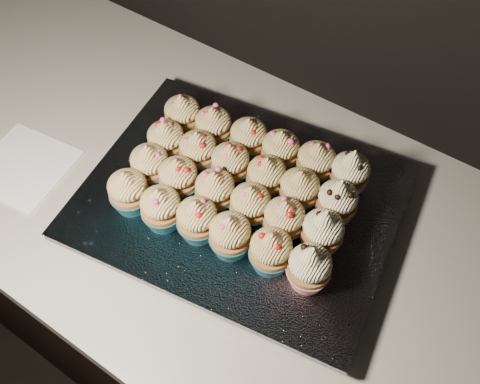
{
  "coord_description": "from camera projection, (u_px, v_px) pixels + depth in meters",
  "views": [
    {
      "loc": [
        0.43,
        1.3,
        1.63
      ],
      "look_at": [
        0.16,
        1.7,
        0.95
      ],
      "focal_mm": 40.0,
      "sensor_mm": 36.0,
      "label": 1
    }
  ],
  "objects": [
    {
      "name": "cupcake_10",
      "position": [
        284.0,
        220.0,
        0.78
      ],
      "size": [
        0.06,
        0.06,
        0.08
      ],
      "color": "#1A647B",
      "rests_on": "foil_lining"
    },
    {
      "name": "cupcake_3",
      "position": [
        230.0,
        235.0,
        0.77
      ],
      "size": [
        0.06,
        0.06,
        0.08
      ],
      "color": "#1A647B",
      "rests_on": "foil_lining"
    },
    {
      "name": "cupcake_20",
      "position": [
        249.0,
        138.0,
        0.87
      ],
      "size": [
        0.06,
        0.06,
        0.08
      ],
      "color": "#1A647B",
      "rests_on": "foil_lining"
    },
    {
      "name": "cupcake_4",
      "position": [
        271.0,
        251.0,
        0.75
      ],
      "size": [
        0.06,
        0.06,
        0.08
      ],
      "color": "#1A647B",
      "rests_on": "foil_lining"
    },
    {
      "name": "cupcake_9",
      "position": [
        250.0,
        205.0,
        0.8
      ],
      "size": [
        0.06,
        0.06,
        0.08
      ],
      "color": "#1A647B",
      "rests_on": "foil_lining"
    },
    {
      "name": "cupcake_8",
      "position": [
        215.0,
        191.0,
        0.81
      ],
      "size": [
        0.06,
        0.06,
        0.08
      ],
      "color": "#1A647B",
      "rests_on": "foil_lining"
    },
    {
      "name": "worktop",
      "position": [
        166.0,
        172.0,
        0.95
      ],
      "size": [
        2.44,
        0.64,
        0.04
      ],
      "primitive_type": "cube",
      "color": "beige",
      "rests_on": "cabinet"
    },
    {
      "name": "cupcake_2",
      "position": [
        197.0,
        219.0,
        0.78
      ],
      "size": [
        0.06,
        0.06,
        0.08
      ],
      "color": "#1A647B",
      "rests_on": "foil_lining"
    },
    {
      "name": "cupcake_14",
      "position": [
        230.0,
        164.0,
        0.84
      ],
      "size": [
        0.06,
        0.06,
        0.08
      ],
      "color": "#1A647B",
      "rests_on": "foil_lining"
    },
    {
      "name": "cupcake_11",
      "position": [
        322.0,
        231.0,
        0.77
      ],
      "size": [
        0.06,
        0.06,
        0.1
      ],
      "color": "maroon",
      "rests_on": "foil_lining"
    },
    {
      "name": "baking_tray",
      "position": [
        240.0,
        206.0,
        0.87
      ],
      "size": [
        0.5,
        0.41,
        0.02
      ],
      "primitive_type": "cube",
      "rotation": [
        0.0,
        0.0,
        0.15
      ],
      "color": "black",
      "rests_on": "worktop"
    },
    {
      "name": "cupcake_7",
      "position": [
        179.0,
        178.0,
        0.83
      ],
      "size": [
        0.06,
        0.06,
        0.08
      ],
      "color": "#1A647B",
      "rests_on": "foil_lining"
    },
    {
      "name": "cabinet",
      "position": [
        186.0,
        284.0,
        1.32
      ],
      "size": [
        2.4,
        0.6,
        0.86
      ],
      "primitive_type": "cube",
      "color": "black",
      "rests_on": "ground"
    },
    {
      "name": "cupcake_18",
      "position": [
        183.0,
        116.0,
        0.9
      ],
      "size": [
        0.06,
        0.06,
        0.08
      ],
      "color": "#1A647B",
      "rests_on": "foil_lining"
    },
    {
      "name": "cupcake_0",
      "position": [
        129.0,
        191.0,
        0.81
      ],
      "size": [
        0.06,
        0.06,
        0.08
      ],
      "color": "#1A647B",
      "rests_on": "foil_lining"
    },
    {
      "name": "cupcake_16",
      "position": [
        299.0,
        190.0,
        0.81
      ],
      "size": [
        0.06,
        0.06,
        0.08
      ],
      "color": "#1A647B",
      "rests_on": "foil_lining"
    },
    {
      "name": "cupcake_13",
      "position": [
        198.0,
        152.0,
        0.86
      ],
      "size": [
        0.06,
        0.06,
        0.08
      ],
      "color": "#1A647B",
      "rests_on": "foil_lining"
    },
    {
      "name": "cupcake_5",
      "position": [
        309.0,
        267.0,
        0.73
      ],
      "size": [
        0.06,
        0.06,
        0.1
      ],
      "color": "maroon",
      "rests_on": "foil_lining"
    },
    {
      "name": "cupcake_12",
      "position": [
        167.0,
        141.0,
        0.87
      ],
      "size": [
        0.06,
        0.06,
        0.08
      ],
      "color": "#1A647B",
      "rests_on": "foil_lining"
    },
    {
      "name": "napkin",
      "position": [
        24.0,
        167.0,
        0.93
      ],
      "size": [
        0.17,
        0.17,
        0.0
      ],
      "primitive_type": "cube",
      "rotation": [
        0.0,
        0.0,
        0.13
      ],
      "color": "white",
      "rests_on": "worktop"
    },
    {
      "name": "cupcake_23",
      "position": [
        350.0,
        173.0,
        0.83
      ],
      "size": [
        0.06,
        0.06,
        0.1
      ],
      "color": "maroon",
      "rests_on": "foil_lining"
    },
    {
      "name": "foil_lining",
      "position": [
        240.0,
        200.0,
        0.86
      ],
      "size": [
        0.54,
        0.45,
        0.01
      ],
      "primitive_type": "cube",
      "rotation": [
        0.0,
        0.0,
        0.15
      ],
      "color": "silver",
      "rests_on": "baking_tray"
    },
    {
      "name": "cupcake_17",
      "position": [
        337.0,
        202.0,
        0.8
      ],
      "size": [
        0.06,
        0.06,
        0.1
      ],
      "color": "maroon",
      "rests_on": "foil_lining"
    },
    {
      "name": "cupcake_15",
      "position": [
        266.0,
        177.0,
        0.83
      ],
      "size": [
        0.06,
        0.06,
        0.08
      ],
      "color": "#1A647B",
      "rests_on": "foil_lining"
    },
    {
      "name": "cupcake_21",
      "position": [
        280.0,
        151.0,
        0.86
      ],
      "size": [
        0.06,
        0.06,
        0.08
      ],
      "color": "#1A647B",
      "rests_on": "foil_lining"
    },
    {
      "name": "cupcake_1",
      "position": [
        161.0,
        208.0,
        0.79
      ],
      "size": [
        0.06,
        0.06,
        0.08
      ],
      "color": "#1A647B",
      "rests_on": "foil_lining"
    },
    {
      "name": "cupcake_6",
      "position": [
        150.0,
        165.0,
        0.84
      ],
      "size": [
        0.06,
        0.06,
        0.08
      ],
      "color": "#1A647B",
      "rests_on": "foil_lining"
    },
    {
      "name": "cupcake_19",
      "position": [
        213.0,
        127.0,
        0.89
      ],
      "size": [
        0.06,
        0.06,
        0.08
      ],
      "color": "#1A647B",
      "rests_on": "foil_lining"
    },
    {
      "name": "cupcake_22",
      "position": [
        316.0,
        163.0,
        0.84
      ],
      "size": [
        0.06,
        0.06,
        0.08
      ],
      "color": "#1A647B",
      "rests_on": "foil_lining"
    }
  ]
}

